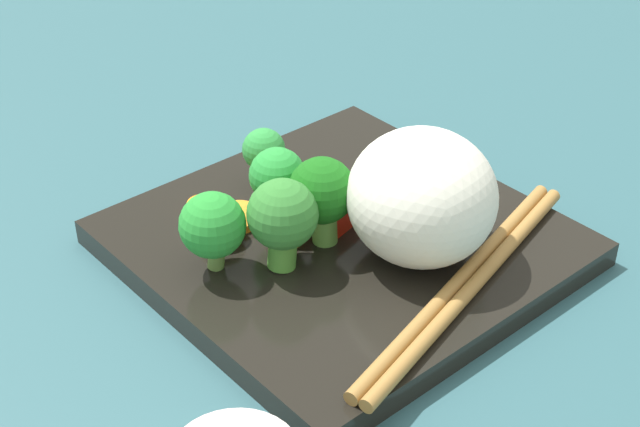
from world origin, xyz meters
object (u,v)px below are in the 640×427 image
carrot_slice_2 (283,240)px  square_plate (342,243)px  rice_mound (422,197)px  chopstick_pair (467,283)px  broccoli_floret_2 (261,155)px

carrot_slice_2 → square_plate: bearing=64.4°
rice_mound → carrot_slice_2: bearing=-140.3°
square_plate → chopstick_pair: size_ratio=1.05×
square_plate → chopstick_pair: chopstick_pair is taller
broccoli_floret_2 → carrot_slice_2: (5.68, -3.17, -2.30)cm
rice_mound → carrot_slice_2: size_ratio=4.50×
square_plate → broccoli_floret_2: 8.03cm
square_plate → rice_mound: size_ratio=2.64×
carrot_slice_2 → chopstick_pair: (10.45, 4.63, 0.22)cm
rice_mound → chopstick_pair: 5.53cm
square_plate → rice_mound: rice_mound is taller
rice_mound → chopstick_pair: size_ratio=0.40×
square_plate → broccoli_floret_2: (-7.31, -0.24, 3.32)cm
rice_mound → square_plate: bearing=-158.8°
carrot_slice_2 → broccoli_floret_2: bearing=150.9°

